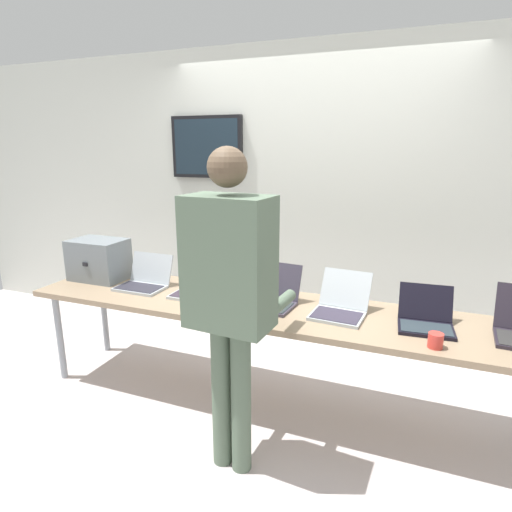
{
  "coord_description": "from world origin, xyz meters",
  "views": [
    {
      "loc": [
        0.87,
        -2.49,
        1.77
      ],
      "look_at": [
        -0.14,
        0.14,
        1.04
      ],
      "focal_mm": 29.48,
      "sensor_mm": 36.0,
      "label": 1
    }
  ],
  "objects": [
    {
      "name": "ground",
      "position": [
        0.0,
        0.0,
        -0.02
      ],
      "size": [
        8.0,
        8.0,
        0.04
      ],
      "primitive_type": "cube",
      "color": "#BFB3B3"
    },
    {
      "name": "back_wall",
      "position": [
        -0.02,
        1.13,
        1.32
      ],
      "size": [
        8.0,
        0.11,
        2.62
      ],
      "color": "beige",
      "rests_on": "ground"
    },
    {
      "name": "workbench",
      "position": [
        0.0,
        0.0,
        0.7
      ],
      "size": [
        3.44,
        0.7,
        0.74
      ],
      "color": "#90785D",
      "rests_on": "ground"
    },
    {
      "name": "equipment_box",
      "position": [
        -1.46,
        0.07,
        0.9
      ],
      "size": [
        0.42,
        0.31,
        0.32
      ],
      "color": "slate",
      "rests_on": "workbench"
    },
    {
      "name": "laptop_station_0",
      "position": [
        -1.0,
        0.03,
        0.8
      ],
      "size": [
        0.36,
        0.32,
        0.24
      ],
      "color": "#A8B0B6",
      "rests_on": "workbench"
    },
    {
      "name": "laptop_station_1",
      "position": [
        -0.52,
        0.02,
        0.8
      ],
      "size": [
        0.37,
        0.29,
        0.24
      ],
      "color": "#ACB2B4",
      "rests_on": "workbench"
    },
    {
      "name": "laptop_station_2",
      "position": [
        0.0,
        0.04,
        0.8
      ],
      "size": [
        0.37,
        0.37,
        0.26
      ],
      "color": "#383341",
      "rests_on": "workbench"
    },
    {
      "name": "laptop_station_3",
      "position": [
        0.47,
        0.04,
        0.8
      ],
      "size": [
        0.35,
        0.41,
        0.24
      ],
      "color": "#A9B1B5",
      "rests_on": "workbench"
    },
    {
      "name": "laptop_station_4",
      "position": [
        0.98,
        0.02,
        0.79
      ],
      "size": [
        0.33,
        0.34,
        0.22
      ],
      "color": "black",
      "rests_on": "workbench"
    },
    {
      "name": "person",
      "position": [
        0.01,
        -0.62,
        1.08
      ],
      "size": [
        0.47,
        0.61,
        1.78
      ],
      "color": "#546753",
      "rests_on": "ground"
    },
    {
      "name": "coffee_mug",
      "position": [
        1.03,
        -0.25,
        0.78
      ],
      "size": [
        0.08,
        0.08,
        0.08
      ],
      "color": "red",
      "rests_on": "workbench"
    },
    {
      "name": "paper_sheet",
      "position": [
        -0.35,
        -0.17,
        0.74
      ],
      "size": [
        0.21,
        0.3,
        0.0
      ],
      "color": "white",
      "rests_on": "workbench"
    }
  ]
}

